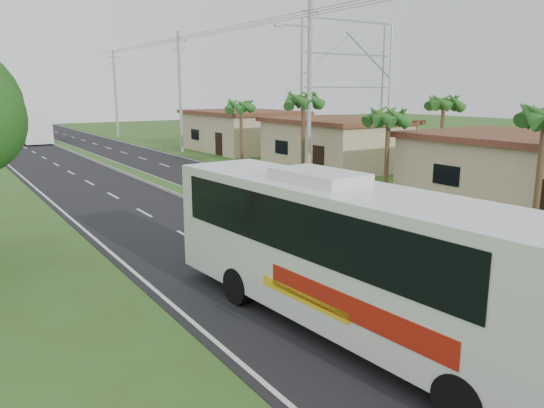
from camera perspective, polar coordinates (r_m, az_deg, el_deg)
ground at (r=15.88m, az=18.63°, el=-9.71°), size 180.00×180.00×0.00m
road_asphalt at (r=31.79m, az=-10.69°, el=1.55°), size 14.00×160.00×0.02m
median_strip at (r=31.77m, az=-10.70°, el=1.71°), size 1.20×160.00×0.18m
lane_edge_left at (r=29.96m, az=-22.60°, el=0.16°), size 0.12×160.00×0.01m
lane_edge_right at (r=34.83m, az=-0.45°, el=2.66°), size 0.12×160.00×0.01m
shop_near at (r=30.07m, az=26.66°, el=3.28°), size 8.60×12.60×3.52m
shop_mid at (r=40.48m, az=6.79°, el=6.56°), size 7.60×10.60×3.67m
shop_far at (r=51.97m, az=-3.20°, el=7.92°), size 8.60×11.60×3.82m
palm_verge_b at (r=29.83m, az=12.45°, el=9.21°), size 2.40×2.40×5.05m
palm_verge_c at (r=34.73m, az=3.42°, el=11.11°), size 2.40×2.40×5.85m
palm_verge_d at (r=42.57m, az=-3.36°, el=10.52°), size 2.40×2.40×5.25m
palm_behind_shop at (r=37.85m, az=18.00°, el=10.34°), size 2.40×2.40×5.65m
utility_pole_b at (r=33.73m, az=4.01°, el=13.00°), size 3.20×0.28×12.00m
utility_pole_c at (r=51.15m, az=-9.86°, el=11.90°), size 1.60×0.28×11.00m
utility_pole_d at (r=69.97m, az=-16.49°, el=11.40°), size 1.60×0.28×10.50m
billboard_lattice at (r=51.58m, az=8.14°, el=13.23°), size 10.18×1.18×12.07m
coach_bus_main at (r=12.55m, az=8.38°, el=-4.84°), size 3.35×11.97×3.82m
coach_bus_far at (r=67.10m, az=-24.65°, el=7.94°), size 2.93×12.67×3.68m
motorcyclist at (r=17.05m, az=8.41°, el=-4.80°), size 2.07×1.25×2.29m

